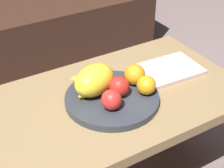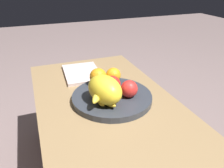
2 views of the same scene
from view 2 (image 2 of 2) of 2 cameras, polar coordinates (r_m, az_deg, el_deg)
coffee_table at (r=0.92m, az=-0.46°, el=-8.52°), size 1.09×0.57×0.46m
fruit_bowl at (r=0.92m, az=0.00°, el=-3.45°), size 0.33×0.33×0.03m
melon_large_front at (r=0.84m, az=-1.80°, el=-1.57°), size 0.19×0.15×0.11m
orange_front at (r=0.99m, az=-3.41°, el=1.95°), size 0.08×0.08×0.08m
orange_left at (r=1.01m, az=0.35°, el=2.33°), size 0.07×0.07×0.07m
apple_front at (r=0.92m, az=0.02°, el=-0.05°), size 0.07×0.07×0.07m
apple_left at (r=0.89m, az=4.48°, el=-1.25°), size 0.07×0.07×0.07m
banana_bunch at (r=0.86m, az=-3.11°, el=-3.04°), size 0.18×0.11×0.06m
magazine at (r=1.17m, az=-7.78°, el=2.84°), size 0.26×0.19×0.02m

